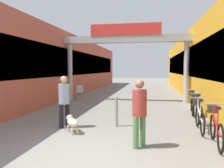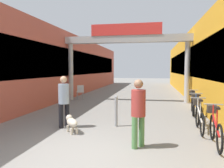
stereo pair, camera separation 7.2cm
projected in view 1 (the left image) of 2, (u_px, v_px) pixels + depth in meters
The scene contains 13 objects.
ground_plane at pixel (79, 158), 4.58m from camera, with size 80.00×80.00×0.00m, color gray.
storefront_left at pixel (62, 66), 16.15m from camera, with size 3.00×26.00×4.15m.
storefront_right at pixel (208, 66), 14.33m from camera, with size 3.00×26.00×4.15m.
arcade_sign_gateway at pixel (125, 47), 12.38m from camera, with size 7.40×0.47×4.39m.
pedestrian_with_dog at pixel (64, 98), 6.93m from camera, with size 0.47×0.47×1.65m.
pedestrian_companion at pixel (139, 109), 5.16m from camera, with size 0.48×0.48×1.63m.
dog_on_leash at pixel (72, 122), 6.42m from camera, with size 0.60×0.66×0.49m.
bicycle_red_nearest at pixel (216, 127), 5.41m from camera, with size 0.46×1.69×0.98m.
bicycle_silver_second at pixel (199, 116), 6.67m from camera, with size 0.46×1.69×0.98m.
bicycle_blue_third at pixel (197, 108), 7.94m from camera, with size 0.46×1.69×0.98m.
bicycle_black_farthest at pixel (192, 103), 9.26m from camera, with size 0.46×1.68×0.98m.
bollard_post_metal at pixel (116, 111), 7.10m from camera, with size 0.10×0.10×1.01m.
cafe_chair_aluminium_nearer at pixel (80, 91), 13.25m from camera, with size 0.54×0.54×0.89m.
Camera 1 is at (1.48, -4.27, 1.87)m, focal length 35.00 mm.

